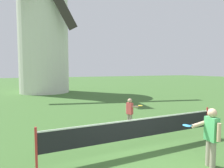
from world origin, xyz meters
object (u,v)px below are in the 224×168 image
at_px(player_near, 211,134).
at_px(stray_ball, 210,121).
at_px(player_far, 130,111).
at_px(windmill, 43,21).
at_px(tennis_net, 139,128).

xyz_separation_m(player_near, stray_ball, (3.40, 2.72, -0.73)).
bearing_deg(player_far, windmill, 97.97).
bearing_deg(player_near, tennis_net, 124.29).
bearing_deg(tennis_net, stray_ball, 13.85).
bearing_deg(player_far, stray_ball, -18.00).
relative_size(tennis_net, player_far, 4.79).
height_order(windmill, tennis_net, windmill).
bearing_deg(tennis_net, player_near, -55.71).
xyz_separation_m(player_near, player_far, (-0.12, 3.87, -0.15)).
bearing_deg(windmill, tennis_net, -86.31).
height_order(tennis_net, player_far, player_far).
bearing_deg(player_near, stray_ball, 38.67).
height_order(player_near, player_far, player_near).
bearing_deg(windmill, player_near, -83.29).
bearing_deg(player_near, player_far, 91.77).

